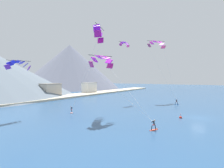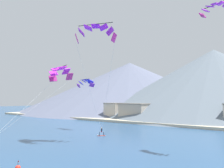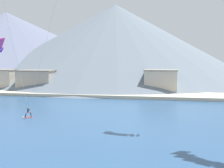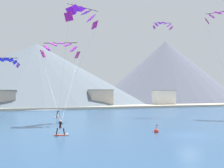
# 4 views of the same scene
# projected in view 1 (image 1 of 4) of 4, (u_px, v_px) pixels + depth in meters

# --- Properties ---
(ground_plane) EXTENTS (400.00, 400.00, 0.00)m
(ground_plane) POSITION_uv_depth(u_px,v_px,m) (198.00, 118.00, 36.10)
(ground_plane) COLOR navy
(kitesurfer_near_lead) EXTENTS (1.75, 1.09, 1.78)m
(kitesurfer_near_lead) POSITION_uv_depth(u_px,v_px,m) (155.00, 127.00, 27.48)
(kitesurfer_near_lead) COLOR #E54C33
(kitesurfer_near_lead) RESTS_ON ground
(kitesurfer_near_trail) EXTENTS (1.50, 1.52, 1.66)m
(kitesurfer_near_trail) POSITION_uv_depth(u_px,v_px,m) (72.00, 111.00, 40.63)
(kitesurfer_near_trail) COLOR #E54C33
(kitesurfer_near_trail) RESTS_ON ground
(kitesurfer_mid_center) EXTENTS (1.54, 1.49, 1.78)m
(kitesurfer_mid_center) POSITION_uv_depth(u_px,v_px,m) (177.00, 103.00, 54.41)
(kitesurfer_mid_center) COLOR #337FDB
(kitesurfer_mid_center) RESTS_ON ground
(parafoil_kite_near_lead) EXTENTS (6.10, 12.45, 11.37)m
(parafoil_kite_near_lead) POSITION_uv_depth(u_px,v_px,m) (102.00, 61.00, 34.37)
(parafoil_kite_near_lead) COLOR #C22883
(parafoil_kite_near_trail) EXTENTS (6.81, 7.86, 18.82)m
(parafoil_kite_near_trail) POSITION_uv_depth(u_px,v_px,m) (98.00, 32.00, 40.09)
(parafoil_kite_near_trail) COLOR #BC178E
(parafoil_kite_mid_center) EXTENTS (7.90, 10.63, 20.18)m
(parafoil_kite_mid_center) POSITION_uv_depth(u_px,v_px,m) (157.00, 44.00, 61.70)
(parafoil_kite_mid_center) COLOR #8F2A60
(parafoil_kite_distant_high_outer) EXTENTS (4.55, 1.84, 1.57)m
(parafoil_kite_distant_high_outer) POSITION_uv_depth(u_px,v_px,m) (124.00, 44.00, 57.90)
(parafoil_kite_distant_high_outer) COLOR #AD2582
(parafoil_kite_distant_low_drift) EXTENTS (5.26, 1.86, 1.98)m
(parafoil_kite_distant_low_drift) POSITION_uv_depth(u_px,v_px,m) (18.00, 64.00, 35.32)
(parafoil_kite_distant_low_drift) COLOR purple
(race_marker_buoy) EXTENTS (0.56, 0.56, 1.02)m
(race_marker_buoy) POSITION_uv_depth(u_px,v_px,m) (181.00, 117.00, 35.65)
(race_marker_buoy) COLOR red
(race_marker_buoy) RESTS_ON ground
(shoreline_strip) EXTENTS (180.00, 10.00, 0.70)m
(shoreline_strip) POSITION_uv_depth(u_px,v_px,m) (41.00, 99.00, 64.89)
(shoreline_strip) COLOR beige
(shoreline_strip) RESTS_ON ground
(shore_building_promenade_mid) EXTENTS (7.81, 5.47, 6.01)m
(shore_building_promenade_mid) POSITION_uv_depth(u_px,v_px,m) (51.00, 91.00, 73.35)
(shore_building_promenade_mid) COLOR #B7AD9E
(shore_building_promenade_mid) RESTS_ON ground
(shore_building_quay_west) EXTENTS (8.09, 4.45, 5.93)m
(shore_building_quay_west) POSITION_uv_depth(u_px,v_px,m) (89.00, 88.00, 93.50)
(shore_building_quay_west) COLOR silver
(shore_building_quay_west) RESTS_ON ground
(mountain_peak_west_ridge) EXTENTS (80.62, 80.62, 35.80)m
(mountain_peak_west_ridge) POSITION_uv_depth(u_px,v_px,m) (70.00, 66.00, 143.97)
(mountain_peak_west_ridge) COLOR slate
(mountain_peak_west_ridge) RESTS_ON ground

